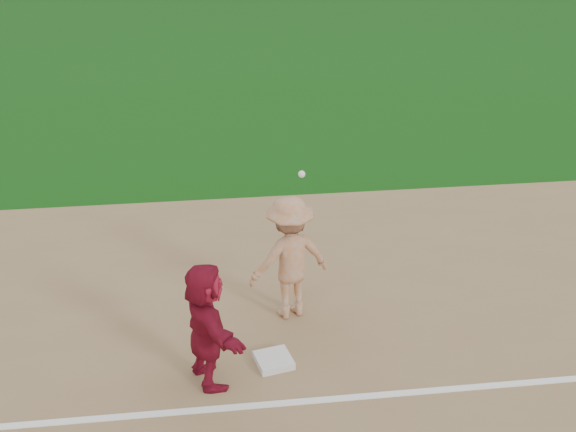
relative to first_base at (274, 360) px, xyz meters
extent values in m
plane|color=#0F430C|center=(0.37, 0.05, -0.07)|extent=(160.00, 160.00, 0.00)
cube|color=white|center=(0.37, -0.75, -0.04)|extent=(60.00, 0.10, 0.01)
cube|color=silver|center=(0.00, 0.00, 0.00)|extent=(0.51, 0.51, 0.10)
imported|color=maroon|center=(-0.80, -0.22, 0.74)|extent=(0.89, 1.54, 1.59)
imported|color=#9D9D9F|center=(0.34, 1.10, 0.83)|extent=(1.27, 0.96, 1.75)
sphere|color=white|center=(0.40, 0.47, 2.29)|extent=(0.08, 0.08, 0.08)
camera|label=1|loc=(-0.73, -7.25, 5.53)|focal=45.00mm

